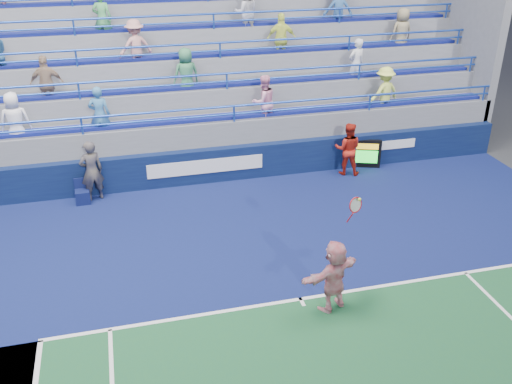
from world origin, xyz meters
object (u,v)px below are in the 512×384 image
object	(u,v)px
serve_speed_board	(359,153)
judge_chair	(83,196)
tennis_player	(334,276)
ball_girl	(348,149)
line_judge	(92,171)

from	to	relation	value
serve_speed_board	judge_chair	size ratio (longest dim) A/B	1.87
tennis_player	ball_girl	world-z (taller)	tennis_player
line_judge	tennis_player	bearing A→B (deg)	110.61
judge_chair	tennis_player	world-z (taller)	tennis_player
line_judge	ball_girl	bearing A→B (deg)	162.63
line_judge	ball_girl	distance (m)	7.91
judge_chair	line_judge	size ratio (longest dim) A/B	0.39
tennis_player	ball_girl	distance (m)	7.07
serve_speed_board	judge_chair	xyz separation A→B (m)	(-8.85, -0.41, -0.25)
judge_chair	serve_speed_board	bearing A→B (deg)	2.67
serve_speed_board	tennis_player	bearing A→B (deg)	-117.68
serve_speed_board	ball_girl	bearing A→B (deg)	-147.17
judge_chair	ball_girl	xyz separation A→B (m)	(8.25, 0.02, 0.63)
line_judge	judge_chair	bearing A→B (deg)	6.06
judge_chair	ball_girl	world-z (taller)	ball_girl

